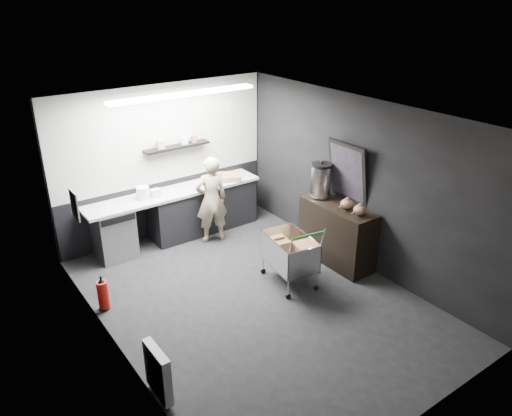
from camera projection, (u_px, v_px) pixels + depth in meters
floor at (255, 300)px, 7.23m from camera, size 5.50×5.50×0.00m
ceiling at (255, 116)px, 6.13m from camera, size 5.50×5.50×0.00m
wall_back at (164, 162)px, 8.72m from camera, size 5.50×0.00×5.50m
wall_front at (427, 317)px, 4.64m from camera, size 5.50×0.00×5.50m
wall_left at (111, 259)px, 5.62m from camera, size 0.00×5.50×5.50m
wall_right at (360, 184)px, 7.74m from camera, size 0.00×5.50×5.50m
kitchen_wall_panel at (162, 134)px, 8.50m from camera, size 3.95×0.02×1.70m
dado_panel at (168, 206)px, 9.05m from camera, size 3.95×0.02×1.00m
floating_shelf at (177, 147)px, 8.62m from camera, size 1.20×0.22×0.04m
wall_clock at (231, 106)px, 9.11m from camera, size 0.20×0.03×0.20m
poster at (74, 205)px, 6.51m from camera, size 0.02×0.30×0.40m
poster_red_band at (74, 200)px, 6.49m from camera, size 0.02×0.22×0.10m
radiator at (158, 372)px, 5.39m from camera, size 0.10×0.50×0.60m
ceiling_strip at (184, 94)px, 7.51m from camera, size 2.40×0.20×0.04m
prep_counter at (183, 212)px, 8.91m from camera, size 3.20×0.61×0.90m
person at (211, 200)px, 8.63m from camera, size 0.64×0.49×1.56m
shopping_cart at (289, 253)px, 7.48m from camera, size 0.69×1.02×1.04m
sideboard at (336, 226)px, 8.04m from camera, size 0.57×1.33×1.99m
fire_extinguisher at (103, 294)px, 6.94m from camera, size 0.15×0.15×0.51m
cardboard_box at (227, 177)px, 9.16m from camera, size 0.59×0.53×0.10m
pink_tub at (143, 193)px, 8.31m from camera, size 0.21×0.21×0.21m
white_container at (156, 193)px, 8.40m from camera, size 0.16×0.12×0.14m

